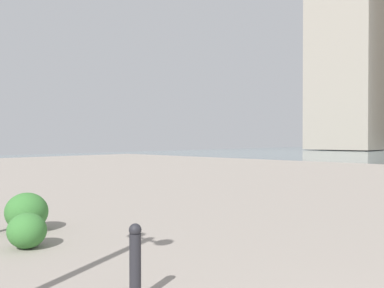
# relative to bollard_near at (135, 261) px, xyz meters

# --- Properties ---
(building_annex) EXTENTS (10.25, 13.05, 33.01)m
(building_annex) POSITION_rel_bollard_near_xyz_m (22.91, -63.12, 15.05)
(building_annex) COLOR #9E9384
(building_annex) RESTS_ON ground
(bollard_near) EXTENTS (0.13, 0.13, 0.80)m
(bollard_near) POSITION_rel_bollard_near_xyz_m (0.00, 0.00, 0.00)
(bollard_near) COLOR #232328
(bollard_near) RESTS_ON ground
(shrub_low) EXTENTS (0.81, 0.73, 0.69)m
(shrub_low) POSITION_rel_bollard_near_xyz_m (3.91, -0.64, -0.07)
(shrub_low) COLOR #387533
(shrub_low) RESTS_ON ground
(shrub_wide) EXTENTS (0.63, 0.57, 0.54)m
(shrub_wide) POSITION_rel_bollard_near_xyz_m (2.79, -0.14, -0.15)
(shrub_wide) COLOR #387533
(shrub_wide) RESTS_ON ground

